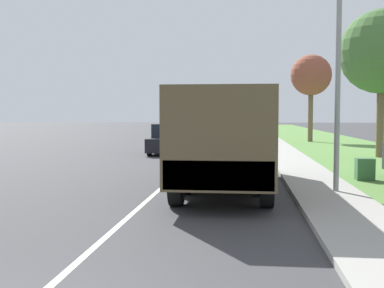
% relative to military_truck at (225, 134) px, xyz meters
% --- Properties ---
extents(ground_plane, '(180.00, 180.00, 0.00)m').
position_rel_military_truck_xyz_m(ground_plane, '(-1.85, 30.66, -1.57)').
color(ground_plane, '#38383A').
extents(lane_centre_stripe, '(0.12, 120.00, 0.00)m').
position_rel_military_truck_xyz_m(lane_centre_stripe, '(-1.85, 30.66, -1.56)').
color(lane_centre_stripe, silver).
rests_on(lane_centre_stripe, ground).
extents(sidewalk_right, '(1.80, 120.00, 0.12)m').
position_rel_military_truck_xyz_m(sidewalk_right, '(2.65, 30.66, -1.51)').
color(sidewalk_right, '#9E9B93').
rests_on(sidewalk_right, ground).
extents(grass_strip_right, '(7.00, 120.00, 0.02)m').
position_rel_military_truck_xyz_m(grass_strip_right, '(7.05, 30.66, -1.56)').
color(grass_strip_right, '#56843D').
rests_on(grass_strip_right, ground).
extents(military_truck, '(2.36, 7.74, 2.71)m').
position_rel_military_truck_xyz_m(military_truck, '(0.00, 0.00, 0.00)').
color(military_truck, '#545B3D').
rests_on(military_truck, ground).
extents(car_nearest_ahead, '(1.75, 4.10, 1.61)m').
position_rel_military_truck_xyz_m(car_nearest_ahead, '(-3.56, 12.29, -0.85)').
color(car_nearest_ahead, black).
rests_on(car_nearest_ahead, ground).
extents(car_second_ahead, '(1.73, 4.39, 1.71)m').
position_rel_military_truck_xyz_m(car_second_ahead, '(-0.17, 25.54, -0.81)').
color(car_second_ahead, tan).
rests_on(car_second_ahead, ground).
extents(car_third_ahead, '(1.73, 4.66, 1.50)m').
position_rel_military_truck_xyz_m(car_third_ahead, '(-0.12, 36.04, -0.89)').
color(car_third_ahead, navy).
rests_on(car_third_ahead, ground).
extents(car_fourth_ahead, '(1.94, 4.82, 1.65)m').
position_rel_military_truck_xyz_m(car_fourth_ahead, '(-3.43, 50.92, -0.83)').
color(car_fourth_ahead, navy).
rests_on(car_fourth_ahead, ground).
extents(car_farthest_ahead, '(1.80, 3.91, 1.66)m').
position_rel_military_truck_xyz_m(car_farthest_ahead, '(-4.02, 59.24, -0.83)').
color(car_farthest_ahead, '#B7BABF').
rests_on(car_farthest_ahead, ground).
extents(lamp_post, '(1.69, 0.24, 6.11)m').
position_rel_military_truck_xyz_m(lamp_post, '(2.67, -0.59, 2.25)').
color(lamp_post, gray).
rests_on(lamp_post, sidewalk_right).
extents(tree_mid_right, '(4.09, 4.09, 7.21)m').
position_rel_military_truck_xyz_m(tree_mid_right, '(7.17, 11.14, 3.59)').
color(tree_mid_right, brown).
rests_on(tree_mid_right, grass_strip_right).
extents(tree_far_right, '(3.15, 3.15, 6.74)m').
position_rel_military_truck_xyz_m(tree_far_right, '(5.66, 24.84, 3.56)').
color(tree_far_right, brown).
rests_on(tree_far_right, grass_strip_right).
extents(utility_box, '(0.55, 0.45, 0.70)m').
position_rel_military_truck_xyz_m(utility_box, '(4.35, 2.39, -1.20)').
color(utility_box, '#3D7042').
rests_on(utility_box, grass_strip_right).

